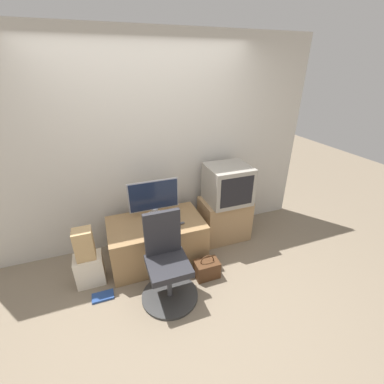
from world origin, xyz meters
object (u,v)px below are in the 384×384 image
crt_tv (228,184)px  keyboard (161,228)px  cardboard_box_lower (90,269)px  main_monitor (154,198)px  handbag (207,269)px  book (103,296)px  office_chair (167,267)px  mouse (182,223)px

crt_tv → keyboard: bearing=-164.9°
keyboard → cardboard_box_lower: 0.91m
main_monitor → handbag: (0.43, -0.66, -0.68)m
main_monitor → cardboard_box_lower: (-0.83, -0.28, -0.61)m
crt_tv → handbag: size_ratio=1.77×
handbag → book: (-1.16, 0.10, -0.10)m
handbag → book: size_ratio=1.37×
crt_tv → office_chair: (-1.03, -0.72, -0.47)m
mouse → book: bearing=-164.7°
main_monitor → keyboard: size_ratio=1.68×
mouse → handbag: bearing=-65.4°
mouse → crt_tv: size_ratio=0.11×
main_monitor → crt_tv: size_ratio=1.13×
mouse → crt_tv: bearing=19.8°
office_chair → crt_tv: bearing=34.8°
handbag → cardboard_box_lower: bearing=163.3°
main_monitor → handbag: main_monitor is taller
mouse → keyboard: bearing=-178.9°
main_monitor → crt_tv: 0.98m
book → main_monitor: bearing=37.5°
main_monitor → cardboard_box_lower: size_ratio=1.72×
cardboard_box_lower → handbag: 1.32m
main_monitor → mouse: (0.26, -0.29, -0.23)m
crt_tv → cardboard_box_lower: (-1.81, -0.25, -0.65)m
crt_tv → book: 1.96m
main_monitor → handbag: 1.04m
mouse → cardboard_box_lower: mouse is taller
office_chair → cardboard_box_lower: (-0.77, 0.46, -0.19)m
mouse → book: (-0.99, -0.27, -0.54)m
handbag → book: 1.17m
office_chair → book: office_chair is taller
main_monitor → cardboard_box_lower: bearing=-161.1°
office_chair → handbag: size_ratio=3.11×
keyboard → handbag: bearing=-40.6°
crt_tv → book: (-1.70, -0.53, -0.82)m
book → handbag: bearing=-5.0°
crt_tv → cardboard_box_lower: 1.94m
main_monitor → keyboard: (0.00, -0.30, -0.24)m
keyboard → crt_tv: (0.97, 0.26, 0.29)m
crt_tv → handbag: crt_tv is taller
book → crt_tv: bearing=17.2°
office_chair → cardboard_box_lower: size_ratio=2.68×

